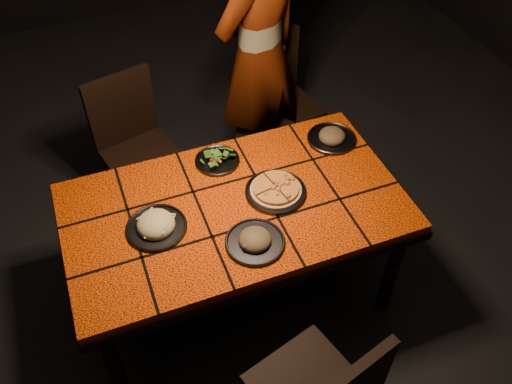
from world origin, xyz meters
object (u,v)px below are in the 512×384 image
object	(u,v)px
diner	(259,57)
plate_pasta	(156,225)
dining_table	(235,215)
chair_far_left	(133,139)
plate_pizza	(276,190)
chair_far_right	(278,92)

from	to	relation	value
diner	plate_pasta	bearing A→B (deg)	22.27
dining_table	diner	world-z (taller)	diner
plate_pasta	diner	bearing A→B (deg)	47.25
diner	chair_far_left	bearing A→B (deg)	-24.80
chair_far_left	plate_pizza	xyz separation A→B (m)	(0.53, -0.92, 0.25)
plate_pizza	chair_far_left	bearing A→B (deg)	120.03
dining_table	chair_far_left	distance (m)	0.99
dining_table	chair_far_left	world-z (taller)	chair_far_left
chair_far_left	diner	xyz separation A→B (m)	(0.81, 0.00, 0.37)
dining_table	chair_far_right	xyz separation A→B (m)	(0.68, 1.06, -0.16)
chair_far_right	plate_pasta	bearing A→B (deg)	-145.01
chair_far_left	chair_far_right	xyz separation A→B (m)	(1.00, 0.14, -0.01)
chair_far_right	chair_far_left	bearing A→B (deg)	177.37
chair_far_right	plate_pizza	distance (m)	1.19
chair_far_left	plate_pizza	bearing A→B (deg)	-73.83
chair_far_right	diner	size ratio (longest dim) A/B	0.50
dining_table	plate_pizza	bearing A→B (deg)	-0.10
diner	chair_far_right	bearing A→B (deg)	-169.74
plate_pizza	plate_pasta	world-z (taller)	plate_pasta
dining_table	plate_pizza	size ratio (longest dim) A/B	5.43
chair_far_right	diner	world-z (taller)	diner
chair_far_left	chair_far_right	world-z (taller)	chair_far_left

